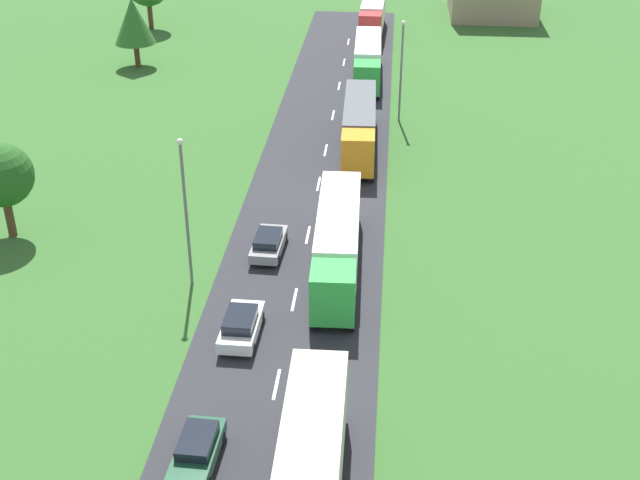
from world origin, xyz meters
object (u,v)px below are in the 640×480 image
truck_fourth (368,59)px  tree_maple (1,176)px  car_fourth (269,243)px  lamppost_second (186,207)px  tree_pine (133,21)px  truck_third (359,124)px  lamppost_third (401,67)px  truck_fifth (373,16)px  car_second (197,451)px  truck_second (337,240)px  car_third (241,325)px  truck_lead (309,475)px

truck_fourth → tree_maple: size_ratio=2.02×
car_fourth → lamppost_second: (-4.07, -3.82, 4.30)m
tree_pine → tree_maple: bearing=-87.1°
truck_third → car_fourth: truck_third is taller
lamppost_third → tree_pine: 29.98m
lamppost_third → tree_maple: (-25.10, -23.03, -0.54)m
truck_third → lamppost_second: (-8.91, -21.29, 3.00)m
truck_fifth → tree_pine: tree_pine is taller
car_second → truck_fourth: bearing=84.3°
truck_second → tree_pine: size_ratio=1.98×
truck_third → car_third: truck_third is taller
car_third → truck_second: bearing=58.8°
car_third → truck_fifth: bearing=85.3°
truck_second → tree_maple: tree_maple is taller
truck_fifth → car_second: size_ratio=2.82×
truck_fifth → car_third: bearing=-94.7°
truck_lead → car_third: (-4.84, 11.87, -1.33)m
truck_second → tree_maple: (-21.50, 2.49, 2.23)m
truck_third → truck_fourth: size_ratio=1.06×
lamppost_second → car_second: bearing=-76.4°
car_fourth → tree_pine: size_ratio=0.61×
truck_third → tree_maple: size_ratio=2.14×
truck_fourth → car_second: 53.93m
tree_maple → tree_pine: bearing=92.9°
car_fourth → lamppost_second: bearing=-136.8°
car_second → car_fourth: bearing=88.5°
truck_fifth → truck_lead: bearing=-90.1°
tree_maple → tree_pine: size_ratio=0.92×
truck_lead → car_fourth: bearing=102.5°
truck_lead → truck_fourth: truck_lead is taller
lamppost_second → truck_third: bearing=67.3°
car_third → lamppost_third: 34.32m
truck_fifth → tree_maple: tree_maple is taller
lamppost_second → tree_pine: size_ratio=1.32×
car_second → lamppost_second: (-3.58, 14.78, 4.28)m
truck_second → lamppost_second: size_ratio=1.49×
truck_second → tree_maple: 21.76m
truck_third → tree_pine: 30.97m
truck_fourth → car_fourth: truck_fourth is taller
truck_lead → truck_fifth: (0.10, 72.23, 0.01)m
tree_maple → car_third: bearing=-30.8°
lamppost_second → car_fourth: bearing=43.2°
car_second → lamppost_third: bearing=78.7°
truck_fifth → car_second: 70.07m
truck_fifth → tree_pine: (-23.66, -14.07, 2.46)m
truck_third → truck_second: bearing=-91.3°
truck_second → car_second: (-4.90, -17.07, -1.25)m
car_third → car_fourth: 9.10m
lamppost_second → tree_maple: lamppost_second is taller
truck_fifth → lamppost_third: lamppost_third is taller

